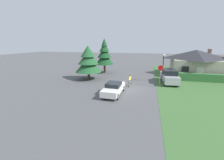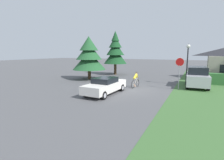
{
  "view_description": "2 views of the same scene",
  "coord_description": "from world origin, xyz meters",
  "px_view_note": "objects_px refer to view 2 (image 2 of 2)",
  "views": [
    {
      "loc": [
        2.18,
        -18.88,
        5.84
      ],
      "look_at": [
        -2.28,
        -0.87,
        1.22
      ],
      "focal_mm": 24.0,
      "sensor_mm": 36.0,
      "label": 1
    },
    {
      "loc": [
        5.22,
        -15.35,
        3.47
      ],
      "look_at": [
        -1.8,
        -1.02,
        0.92
      ],
      "focal_mm": 28.0,
      "sensor_mm": 36.0,
      "label": 2
    }
  ],
  "objects_px": {
    "parked_suv_right": "(197,77)",
    "conifer_tall_far": "(115,51)",
    "stop_sign": "(180,67)",
    "street_lamp": "(188,56)",
    "cyclist": "(135,80)",
    "sedan_left_lane": "(105,86)",
    "conifer_tall_near": "(89,55)"
  },
  "relations": [
    {
      "from": "conifer_tall_near",
      "to": "conifer_tall_far",
      "type": "relative_size",
      "value": 0.82
    },
    {
      "from": "cyclist",
      "to": "street_lamp",
      "type": "xyz_separation_m",
      "value": [
        4.48,
        3.35,
        2.36
      ]
    },
    {
      "from": "street_lamp",
      "to": "conifer_tall_near",
      "type": "xyz_separation_m",
      "value": [
        -11.54,
        -0.87,
        -0.04
      ]
    },
    {
      "from": "conifer_tall_near",
      "to": "cyclist",
      "type": "bearing_deg",
      "value": -19.35
    },
    {
      "from": "cyclist",
      "to": "conifer_tall_far",
      "type": "height_order",
      "value": "conifer_tall_far"
    },
    {
      "from": "sedan_left_lane",
      "to": "stop_sign",
      "type": "height_order",
      "value": "stop_sign"
    },
    {
      "from": "conifer_tall_near",
      "to": "sedan_left_lane",
      "type": "bearing_deg",
      "value": -47.68
    },
    {
      "from": "stop_sign",
      "to": "conifer_tall_near",
      "type": "height_order",
      "value": "conifer_tall_near"
    },
    {
      "from": "stop_sign",
      "to": "conifer_tall_far",
      "type": "bearing_deg",
      "value": -38.44
    },
    {
      "from": "conifer_tall_far",
      "to": "sedan_left_lane",
      "type": "bearing_deg",
      "value": -68.72
    },
    {
      "from": "cyclist",
      "to": "parked_suv_right",
      "type": "distance_m",
      "value": 6.31
    },
    {
      "from": "sedan_left_lane",
      "to": "cyclist",
      "type": "relative_size",
      "value": 2.62
    },
    {
      "from": "parked_suv_right",
      "to": "conifer_tall_far",
      "type": "relative_size",
      "value": 0.73
    },
    {
      "from": "sedan_left_lane",
      "to": "parked_suv_right",
      "type": "distance_m",
      "value": 9.71
    },
    {
      "from": "stop_sign",
      "to": "street_lamp",
      "type": "xyz_separation_m",
      "value": [
        0.5,
        2.57,
        0.97
      ]
    },
    {
      "from": "parked_suv_right",
      "to": "stop_sign",
      "type": "distance_m",
      "value": 2.98
    },
    {
      "from": "cyclist",
      "to": "street_lamp",
      "type": "distance_m",
      "value": 6.07
    },
    {
      "from": "cyclist",
      "to": "conifer_tall_far",
      "type": "bearing_deg",
      "value": 41.84
    },
    {
      "from": "parked_suv_right",
      "to": "stop_sign",
      "type": "height_order",
      "value": "stop_sign"
    },
    {
      "from": "conifer_tall_far",
      "to": "conifer_tall_near",
      "type": "bearing_deg",
      "value": -99.12
    },
    {
      "from": "parked_suv_right",
      "to": "conifer_tall_near",
      "type": "bearing_deg",
      "value": 89.43
    },
    {
      "from": "parked_suv_right",
      "to": "street_lamp",
      "type": "relative_size",
      "value": 1.12
    },
    {
      "from": "parked_suv_right",
      "to": "conifer_tall_near",
      "type": "height_order",
      "value": "conifer_tall_near"
    },
    {
      "from": "conifer_tall_near",
      "to": "stop_sign",
      "type": "bearing_deg",
      "value": -8.76
    },
    {
      "from": "stop_sign",
      "to": "street_lamp",
      "type": "relative_size",
      "value": 0.68
    },
    {
      "from": "stop_sign",
      "to": "parked_suv_right",
      "type": "bearing_deg",
      "value": -124.68
    },
    {
      "from": "stop_sign",
      "to": "conifer_tall_far",
      "type": "xyz_separation_m",
      "value": [
        -10.09,
        7.59,
        1.51
      ]
    },
    {
      "from": "sedan_left_lane",
      "to": "street_lamp",
      "type": "xyz_separation_m",
      "value": [
        5.87,
        7.1,
        2.4
      ]
    },
    {
      "from": "street_lamp",
      "to": "parked_suv_right",
      "type": "bearing_deg",
      "value": -14.34
    },
    {
      "from": "parked_suv_right",
      "to": "stop_sign",
      "type": "relative_size",
      "value": 1.64
    },
    {
      "from": "cyclist",
      "to": "conifer_tall_near",
      "type": "distance_m",
      "value": 7.83
    },
    {
      "from": "conifer_tall_far",
      "to": "cyclist",
      "type": "bearing_deg",
      "value": -53.87
    }
  ]
}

